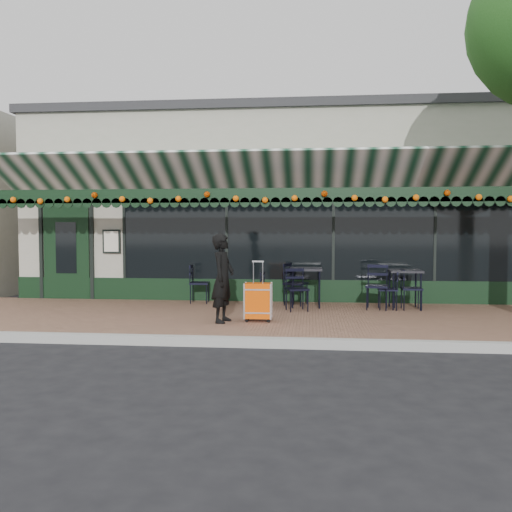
# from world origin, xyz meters

# --- Properties ---
(ground) EXTENTS (80.00, 80.00, 0.00)m
(ground) POSITION_xyz_m (0.00, 0.00, 0.00)
(ground) COLOR black
(ground) RESTS_ON ground
(sidewalk) EXTENTS (18.00, 4.00, 0.15)m
(sidewalk) POSITION_xyz_m (0.00, 2.00, 0.07)
(sidewalk) COLOR brown
(sidewalk) RESTS_ON ground
(curb) EXTENTS (18.00, 0.16, 0.15)m
(curb) POSITION_xyz_m (0.00, -0.08, 0.07)
(curb) COLOR #9E9E99
(curb) RESTS_ON ground
(restaurant_building) EXTENTS (12.00, 9.60, 4.50)m
(restaurant_building) POSITION_xyz_m (0.00, 7.84, 2.27)
(restaurant_building) COLOR #9E9C89
(restaurant_building) RESTS_ON ground
(woman) EXTENTS (0.47, 0.63, 1.56)m
(woman) POSITION_xyz_m (-0.64, 1.20, 0.93)
(woman) COLOR black
(woman) RESTS_ON sidewalk
(suitcase) EXTENTS (0.47, 0.26, 1.07)m
(suitcase) POSITION_xyz_m (-0.03, 1.33, 0.51)
(suitcase) COLOR #DB4C06
(suitcase) RESTS_ON sidewalk
(cafe_table_a) EXTENTS (0.65, 0.65, 0.80)m
(cafe_table_a) POSITION_xyz_m (2.83, 3.16, 0.87)
(cafe_table_a) COLOR black
(cafe_table_a) RESTS_ON sidewalk
(cafe_table_b) EXTENTS (0.66, 0.66, 0.82)m
(cafe_table_b) POSITION_xyz_m (0.81, 3.25, 0.89)
(cafe_table_b) COLOR black
(cafe_table_b) RESTS_ON sidewalk
(chair_a_left) EXTENTS (0.41, 0.41, 0.80)m
(chair_a_left) POSITION_xyz_m (2.47, 3.02, 0.55)
(chair_a_left) COLOR black
(chair_a_left) RESTS_ON sidewalk
(chair_a_right) EXTENTS (0.42, 0.42, 0.84)m
(chair_a_right) POSITION_xyz_m (2.95, 3.04, 0.57)
(chair_a_right) COLOR black
(chair_a_right) RESTS_ON sidewalk
(chair_a_front) EXTENTS (0.53, 0.53, 0.92)m
(chair_a_front) POSITION_xyz_m (2.25, 3.00, 0.61)
(chair_a_front) COLOR black
(chair_a_front) RESTS_ON sidewalk
(chair_b_left) EXTENTS (0.42, 0.42, 0.76)m
(chair_b_left) POSITION_xyz_m (-0.26, 3.02, 0.53)
(chair_b_left) COLOR black
(chair_b_left) RESTS_ON sidewalk
(chair_b_right) EXTENTS (0.59, 0.59, 0.92)m
(chair_b_right) POSITION_xyz_m (0.58, 3.45, 0.61)
(chair_b_right) COLOR black
(chair_b_right) RESTS_ON sidewalk
(chair_b_front) EXTENTS (0.54, 0.54, 0.86)m
(chair_b_front) POSITION_xyz_m (0.63, 2.63, 0.58)
(chair_b_front) COLOR black
(chair_b_front) RESTS_ON sidewalk
(chair_solo) EXTENTS (0.46, 0.46, 0.86)m
(chair_solo) POSITION_xyz_m (-1.55, 3.58, 0.58)
(chair_solo) COLOR black
(chair_solo) RESTS_ON sidewalk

